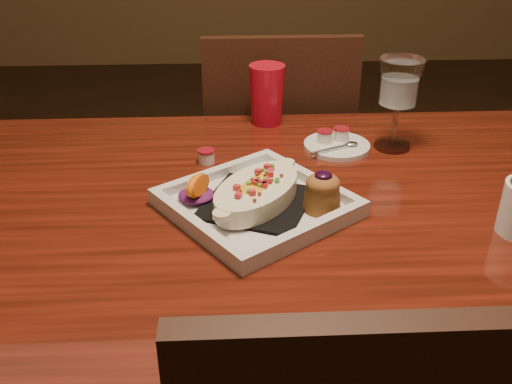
{
  "coord_description": "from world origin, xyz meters",
  "views": [
    {
      "loc": [
        -0.13,
        -0.89,
        1.27
      ],
      "look_at": [
        -0.09,
        0.02,
        0.77
      ],
      "focal_mm": 40.0,
      "sensor_mm": 36.0,
      "label": 1
    }
  ],
  "objects_px": {
    "table": "(303,249)",
    "chair_far": "(276,169)",
    "plate": "(262,198)",
    "goblet": "(399,87)",
    "red_tumbler": "(267,95)",
    "saucer": "(336,144)"
  },
  "relations": [
    {
      "from": "chair_far",
      "to": "plate",
      "type": "xyz_separation_m",
      "value": [
        -0.08,
        -0.64,
        0.27
      ]
    },
    {
      "from": "table",
      "to": "saucer",
      "type": "xyz_separation_m",
      "value": [
        0.1,
        0.25,
        0.11
      ]
    },
    {
      "from": "goblet",
      "to": "saucer",
      "type": "xyz_separation_m",
      "value": [
        -0.12,
        0.0,
        -0.13
      ]
    },
    {
      "from": "plate",
      "to": "chair_far",
      "type": "bearing_deg",
      "value": 47.3
    },
    {
      "from": "table",
      "to": "goblet",
      "type": "xyz_separation_m",
      "value": [
        0.22,
        0.24,
        0.23
      ]
    },
    {
      "from": "chair_far",
      "to": "plate",
      "type": "bearing_deg",
      "value": 83.0
    },
    {
      "from": "plate",
      "to": "saucer",
      "type": "relative_size",
      "value": 2.71
    },
    {
      "from": "table",
      "to": "saucer",
      "type": "bearing_deg",
      "value": 68.54
    },
    {
      "from": "table",
      "to": "chair_far",
      "type": "distance_m",
      "value": 0.65
    },
    {
      "from": "plate",
      "to": "goblet",
      "type": "xyz_separation_m",
      "value": [
        0.3,
        0.26,
        0.11
      ]
    },
    {
      "from": "chair_far",
      "to": "goblet",
      "type": "xyz_separation_m",
      "value": [
        0.22,
        -0.39,
        0.38
      ]
    },
    {
      "from": "red_tumbler",
      "to": "saucer",
      "type": "bearing_deg",
      "value": -47.38
    },
    {
      "from": "saucer",
      "to": "red_tumbler",
      "type": "relative_size",
      "value": 1.02
    },
    {
      "from": "table",
      "to": "chair_far",
      "type": "height_order",
      "value": "chair_far"
    },
    {
      "from": "chair_far",
      "to": "saucer",
      "type": "distance_m",
      "value": 0.47
    },
    {
      "from": "saucer",
      "to": "plate",
      "type": "bearing_deg",
      "value": -124.07
    },
    {
      "from": "goblet",
      "to": "red_tumbler",
      "type": "height_order",
      "value": "goblet"
    },
    {
      "from": "table",
      "to": "red_tumbler",
      "type": "relative_size",
      "value": 10.6
    },
    {
      "from": "chair_far",
      "to": "red_tumbler",
      "type": "height_order",
      "value": "chair_far"
    },
    {
      "from": "table",
      "to": "chair_far",
      "type": "relative_size",
      "value": 1.61
    },
    {
      "from": "goblet",
      "to": "saucer",
      "type": "bearing_deg",
      "value": 178.42
    },
    {
      "from": "table",
      "to": "plate",
      "type": "bearing_deg",
      "value": -170.14
    }
  ]
}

